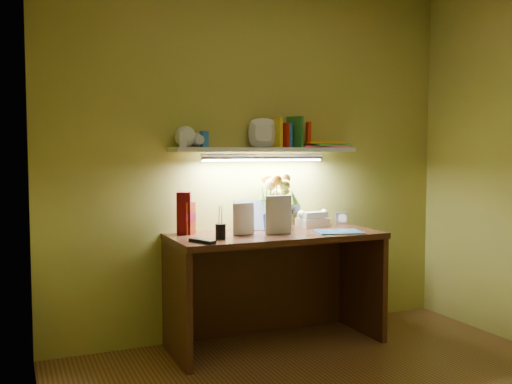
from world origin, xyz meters
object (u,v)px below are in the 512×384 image
at_px(telephone, 313,218).
at_px(whisky_bottle, 188,214).
at_px(desk_clock, 341,218).
at_px(flower_bouquet, 277,202).
at_px(desk, 276,289).

relative_size(telephone, whisky_bottle, 0.75).
bearing_deg(desk_clock, flower_bouquet, -151.99).
height_order(desk, flower_bouquet, flower_bouquet).
bearing_deg(telephone, whisky_bottle, 177.80).
height_order(desk, desk_clock, desk_clock).
distance_m(telephone, desk_clock, 0.26).
bearing_deg(desk, desk_clock, 19.32).
bearing_deg(desk, whisky_bottle, 162.00).
distance_m(desk_clock, whisky_bottle, 1.20).
distance_m(telephone, whisky_bottle, 0.94).
distance_m(desk, whisky_bottle, 0.77).
relative_size(flower_bouquet, desk_clock, 4.34).
xyz_separation_m(desk, whisky_bottle, (-0.55, 0.18, 0.51)).
xyz_separation_m(flower_bouquet, whisky_bottle, (-0.64, 0.01, -0.06)).
height_order(telephone, whisky_bottle, whisky_bottle).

